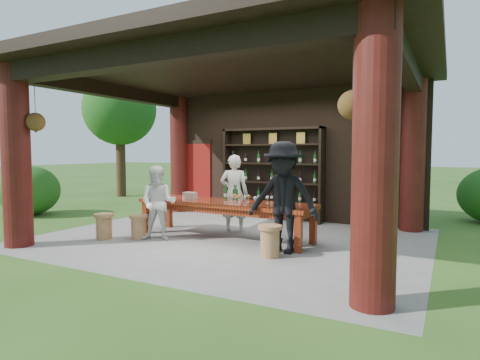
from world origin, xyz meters
The scene contains 15 objects.
ground centered at (0.00, 0.00, 0.00)m, with size 90.00×90.00×0.00m, color #2D5119.
pavilion centered at (-0.01, 0.43, 2.13)m, with size 7.50×6.00×3.60m.
wine_shelf centered at (-0.16, 2.45, 1.17)m, with size 2.66×0.40×2.34m.
tasting_table centered at (-0.12, -0.06, 0.64)m, with size 3.74×1.08×0.75m.
stool_near_left centered at (-1.58, -0.93, 0.26)m, with size 0.37×0.37×0.48m.
stool_near_right centered at (1.28, -0.97, 0.28)m, with size 0.40×0.40×0.53m.
stool_far_left centered at (-2.19, -1.26, 0.27)m, with size 0.38×0.38×0.51m.
host centered at (-0.26, 0.63, 0.84)m, with size 0.61×0.40×1.68m, color silver.
guest_woman centered at (-1.18, -0.82, 0.73)m, with size 0.71×0.56×1.47m, color white.
guest_man centered at (1.36, -0.59, 0.96)m, with size 1.24×0.71×1.91m, color black.
table_bottles centered at (-0.10, 0.24, 0.90)m, with size 0.38×0.18×0.31m.
table_glasses centered at (0.43, -0.05, 0.82)m, with size 0.79×0.30×0.15m.
napkin_basket centered at (-0.95, -0.05, 0.82)m, with size 0.26×0.18×0.14m, color #BF6672.
shrubs centered at (3.27, 0.88, 0.55)m, with size 16.22×9.55×1.36m.
trees centered at (4.22, 1.40, 3.37)m, with size 20.93×11.04×4.80m.
Camera 1 is at (3.88, -6.97, 1.73)m, focal length 30.00 mm.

